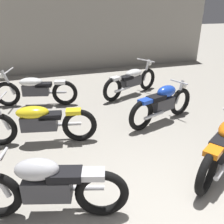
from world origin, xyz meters
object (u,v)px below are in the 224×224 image
Objects in this scene: motorcycle_left_row_1 at (38,122)px; motorcycle_right_row_2 at (132,80)px; motorcycle_left_row_2 at (35,89)px; motorcycle_right_row_0 at (224,146)px; motorcycle_left_row_0 at (47,186)px; motorcycle_right_row_1 at (163,103)px.

motorcycle_right_row_2 is at bearing 35.61° from motorcycle_left_row_1.
motorcycle_left_row_1 is at bearing -90.94° from motorcycle_left_row_2.
motorcycle_left_row_2 is 1.21× the size of motorcycle_right_row_0.
motorcycle_left_row_0 is 4.73m from motorcycle_right_row_2.
motorcycle_right_row_0 is 3.80m from motorcycle_right_row_2.
motorcycle_left_row_1 is 1.22× the size of motorcycle_right_row_0.
motorcycle_left_row_0 is 1.87m from motorcycle_left_row_1.
motorcycle_right_row_2 reaches higher than motorcycle_right_row_0.
motorcycle_left_row_1 is 1.05× the size of motorcycle_right_row_2.
motorcycle_left_row_2 is 2.72m from motorcycle_right_row_2.
motorcycle_left_row_0 and motorcycle_right_row_0 have the same top height.
motorcycle_left_row_2 is at bearing 124.47° from motorcycle_right_row_0.
motorcycle_left_row_1 and motorcycle_left_row_2 have the same top height.
motorcycle_left_row_1 reaches higher than motorcycle_right_row_1.
motorcycle_right_row_0 is (2.68, -1.83, 0.01)m from motorcycle_left_row_1.
motorcycle_left_row_2 is at bearing 89.39° from motorcycle_left_row_0.
motorcycle_left_row_2 reaches higher than motorcycle_left_row_0.
motorcycle_left_row_0 and motorcycle_right_row_1 have the same top height.
motorcycle_left_row_2 is (0.04, 3.90, -0.01)m from motorcycle_left_row_0.
motorcycle_right_row_1 is at bearing -36.32° from motorcycle_left_row_2.
motorcycle_left_row_1 is 3.24m from motorcycle_right_row_0.
motorcycle_left_row_1 is (0.01, 1.87, -0.01)m from motorcycle_left_row_0.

